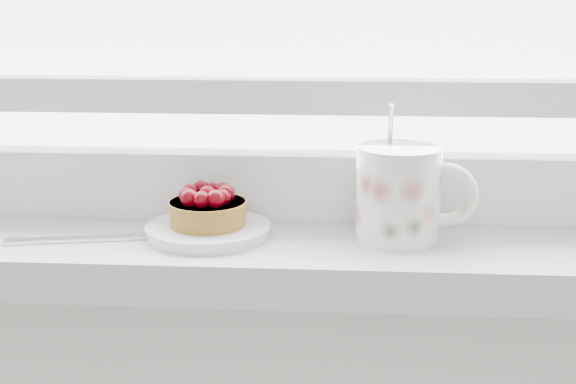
# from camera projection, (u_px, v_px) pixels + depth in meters

# --- Properties ---
(saucer) EXTENTS (0.12, 0.12, 0.01)m
(saucer) POSITION_uv_depth(u_px,v_px,m) (208.00, 231.00, 0.79)
(saucer) COLOR silver
(saucer) RESTS_ON windowsill
(raspberry_tart) EXTENTS (0.08, 0.08, 0.04)m
(raspberry_tart) POSITION_uv_depth(u_px,v_px,m) (208.00, 207.00, 0.79)
(raspberry_tart) COLOR brown
(raspberry_tart) RESTS_ON saucer
(floral_mug) EXTENTS (0.12, 0.09, 0.13)m
(floral_mug) POSITION_uv_depth(u_px,v_px,m) (402.00, 192.00, 0.77)
(floral_mug) COLOR white
(floral_mug) RESTS_ON windowsill
(fork) EXTENTS (0.21, 0.06, 0.00)m
(fork) POSITION_uv_depth(u_px,v_px,m) (115.00, 238.00, 0.78)
(fork) COLOR silver
(fork) RESTS_ON windowsill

